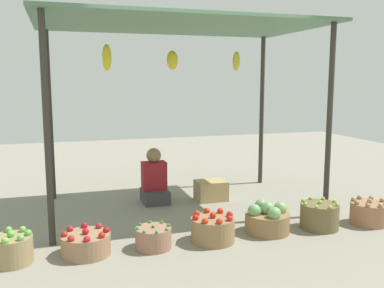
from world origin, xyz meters
name	(u,v)px	position (x,y,z in m)	size (l,w,h in m)	color
ground_plane	(181,206)	(0.00, 0.00, 0.00)	(14.00, 14.00, 0.00)	gray
market_stall_structure	(180,38)	(0.00, 0.01, 2.28)	(3.66, 2.18, 2.47)	#38332D
vendor_person	(154,182)	(-0.30, 0.32, 0.30)	(0.36, 0.44, 0.78)	#403D42
basket_green_apples	(12,249)	(-2.04, -1.32, 0.14)	(0.39, 0.39, 0.33)	#998358
basket_red_apples	(86,244)	(-1.36, -1.31, 0.11)	(0.49, 0.49, 0.27)	#9B7454
basket_green_chilies	(153,238)	(-0.68, -1.35, 0.11)	(0.37, 0.37, 0.25)	#9B6D56
basket_red_tomatoes	(213,229)	(-0.02, -1.36, 0.14)	(0.47, 0.47, 0.33)	olive
basket_cabbages	(267,220)	(0.67, -1.28, 0.15)	(0.51, 0.51, 0.36)	olive
basket_limes	(319,216)	(1.32, -1.34, 0.15)	(0.45, 0.45, 0.34)	brown
basket_potatoes	(369,213)	(1.99, -1.39, 0.14)	(0.44, 0.44, 0.32)	#9D6B4D
wooden_crate_near_vendor	(211,190)	(0.51, 0.17, 0.14)	(0.43, 0.33, 0.29)	tan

